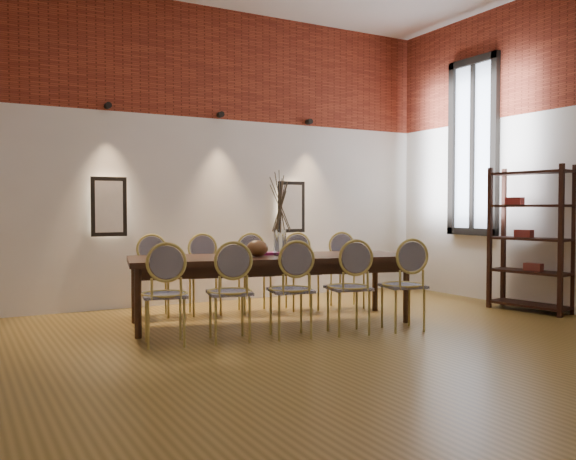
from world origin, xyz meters
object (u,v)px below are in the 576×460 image
chair_near_e (403,285)px  vase (280,242)px  chair_near_a (165,295)px  chair_far_d (302,272)px  chair_far_c (255,274)px  chair_near_b (229,292)px  chair_near_d (348,287)px  chair_far_a (153,277)px  book (270,253)px  chair_far_b (205,275)px  bowl (257,248)px  chair_far_e (347,271)px  shelving_rack (530,239)px  dining_table (271,289)px  chair_near_c (291,290)px

chair_near_e → vase: vase is taller
chair_near_a → chair_far_d: same height
chair_far_c → chair_far_d: bearing=-180.0°
chair_near_b → chair_near_d: size_ratio=1.00×
chair_far_a → book: 1.44m
chair_near_e → chair_far_b: 2.41m
bowl → chair_near_b: bearing=-134.4°
chair_far_d → chair_far_e: 0.62m
chair_far_b → shelving_rack: size_ratio=0.52×
chair_far_a → bowl: chair_far_a is taller
chair_far_d → vase: bearing=56.8°
chair_near_a → chair_near_d: size_ratio=1.00×
dining_table → bowl: bearing=-163.1°
chair_far_a → chair_far_d: bearing=-180.0°
chair_far_d → book: (-0.69, -0.47, 0.30)m
chair_near_b → chair_far_e: 2.41m
chair_near_a → chair_near_e: size_ratio=1.00×
dining_table → chair_far_c: bearing=90.0°
chair_near_b → chair_near_c: (0.60, -0.13, 0.00)m
chair_far_a → chair_far_b: (0.60, -0.13, 0.00)m
chair_far_a → chair_near_b: bearing=111.7°
chair_far_a → bowl: 1.40m
chair_far_c → chair_far_e: same height
dining_table → chair_near_a: bearing=-147.8°
chair_near_e → chair_far_c: bearing=128.5°
dining_table → book: 0.43m
chair_near_b → chair_far_e: size_ratio=1.00×
shelving_rack → chair_near_e: bearing=174.7°
chair_near_a → chair_near_d: bearing=0.0°
chair_near_d → chair_far_c: 1.67m
chair_near_c → bowl: 0.83m
chair_near_c → chair_far_d: size_ratio=1.00×
chair_far_d → chair_far_e: same height
chair_far_c → bowl: (-0.34, -0.77, 0.37)m
chair_far_c → chair_far_d: same height
chair_near_b → chair_far_a: size_ratio=1.00×
chair_far_d → chair_near_d: bearing=90.0°
chair_near_c → book: (0.24, 0.91, 0.30)m
dining_table → chair_far_c: size_ratio=3.27×
chair_near_b → book: (0.84, 0.78, 0.30)m
chair_near_e → bowl: (-1.21, 1.01, 0.37)m
dining_table → shelving_rack: 3.35m
chair_near_d → chair_near_c: bearing=-180.0°
chair_near_b → vase: (0.87, 0.60, 0.43)m
chair_near_d → vase: 1.02m
chair_near_b → shelving_rack: bearing=9.2°
chair_near_c → chair_far_e: 1.98m
chair_near_b → vase: size_ratio=3.13×
chair_near_a → bowl: 1.34m
chair_near_a → chair_far_c: bearing=51.5°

